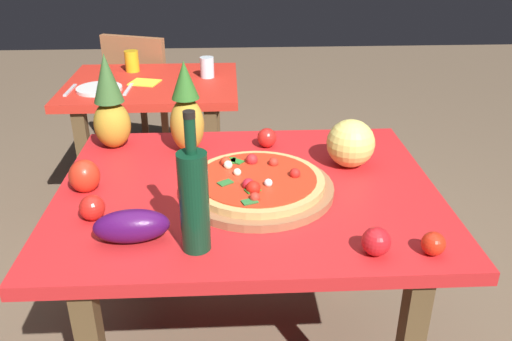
# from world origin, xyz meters

# --- Properties ---
(display_table) EXTENTS (1.19, 0.95, 0.72)m
(display_table) POSITION_xyz_m (0.00, 0.00, 0.64)
(display_table) COLOR brown
(display_table) RESTS_ON ground_plane
(background_table) EXTENTS (0.87, 0.71, 0.72)m
(background_table) POSITION_xyz_m (-0.45, 1.18, 0.60)
(background_table) COLOR brown
(background_table) RESTS_ON ground_plane
(dining_chair) EXTENTS (0.51, 0.51, 0.85)m
(dining_chair) POSITION_xyz_m (-0.58, 1.76, 0.48)
(dining_chair) COLOR #986140
(dining_chair) RESTS_ON ground_plane
(pizza_board) EXTENTS (0.48, 0.48, 0.02)m
(pizza_board) POSITION_xyz_m (0.03, -0.03, 0.73)
(pizza_board) COLOR #986140
(pizza_board) RESTS_ON display_table
(pizza) EXTENTS (0.42, 0.42, 0.06)m
(pizza) POSITION_xyz_m (0.03, -0.03, 0.76)
(pizza) COLOR tan
(pizza) RESTS_ON pizza_board
(wine_bottle) EXTENTS (0.08, 0.08, 0.38)m
(wine_bottle) POSITION_xyz_m (-0.14, -0.33, 0.87)
(wine_bottle) COLOR #0E3621
(wine_bottle) RESTS_ON display_table
(pineapple_left) EXTENTS (0.13, 0.13, 0.35)m
(pineapple_left) POSITION_xyz_m (-0.48, 0.35, 0.88)
(pineapple_left) COLOR #BB8C28
(pineapple_left) RESTS_ON display_table
(pineapple_right) EXTENTS (0.12, 0.12, 0.33)m
(pineapple_right) POSITION_xyz_m (-0.20, 0.30, 0.87)
(pineapple_right) COLOR gold
(pineapple_right) RESTS_ON display_table
(melon) EXTENTS (0.16, 0.16, 0.16)m
(melon) POSITION_xyz_m (0.36, 0.14, 0.80)
(melon) COLOR #E4D46A
(melon) RESTS_ON display_table
(bell_pepper) EXTENTS (0.10, 0.10, 0.11)m
(bell_pepper) POSITION_xyz_m (-0.51, 0.01, 0.77)
(bell_pepper) COLOR red
(bell_pepper) RESTS_ON display_table
(eggplant) EXTENTS (0.21, 0.11, 0.09)m
(eggplant) POSITION_xyz_m (-0.31, -0.29, 0.77)
(eggplant) COLOR #410E4D
(eggplant) RESTS_ON display_table
(tomato_near_board) EXTENTS (0.06, 0.06, 0.06)m
(tomato_near_board) POSITION_xyz_m (0.46, -0.39, 0.75)
(tomato_near_board) COLOR red
(tomato_near_board) RESTS_ON display_table
(tomato_at_corner) EXTENTS (0.07, 0.07, 0.07)m
(tomato_at_corner) POSITION_xyz_m (0.08, 0.32, 0.76)
(tomato_at_corner) COLOR red
(tomato_at_corner) RESTS_ON display_table
(tomato_beside_pepper) EXTENTS (0.07, 0.07, 0.07)m
(tomato_beside_pepper) POSITION_xyz_m (0.31, -0.38, 0.76)
(tomato_beside_pepper) COLOR red
(tomato_beside_pepper) RESTS_ON display_table
(tomato_by_bottle) EXTENTS (0.07, 0.07, 0.07)m
(tomato_by_bottle) POSITION_xyz_m (-0.44, -0.17, 0.76)
(tomato_by_bottle) COLOR red
(tomato_by_bottle) RESTS_ON display_table
(drinking_glass_juice) EXTENTS (0.08, 0.08, 0.11)m
(drinking_glass_juice) POSITION_xyz_m (-0.58, 1.38, 0.78)
(drinking_glass_juice) COLOR gold
(drinking_glass_juice) RESTS_ON background_table
(drinking_glass_water) EXTENTS (0.07, 0.07, 0.11)m
(drinking_glass_water) POSITION_xyz_m (-0.17, 1.24, 0.77)
(drinking_glass_water) COLOR silver
(drinking_glass_water) RESTS_ON background_table
(dinner_plate) EXTENTS (0.22, 0.22, 0.02)m
(dinner_plate) POSITION_xyz_m (-0.68, 1.04, 0.73)
(dinner_plate) COLOR white
(dinner_plate) RESTS_ON background_table
(fork_utensil) EXTENTS (0.02, 0.18, 0.01)m
(fork_utensil) POSITION_xyz_m (-0.82, 1.04, 0.73)
(fork_utensil) COLOR silver
(fork_utensil) RESTS_ON background_table
(knife_utensil) EXTENTS (0.02, 0.18, 0.01)m
(knife_utensil) POSITION_xyz_m (-0.54, 1.04, 0.73)
(knife_utensil) COLOR silver
(knife_utensil) RESTS_ON background_table
(napkin_folded) EXTENTS (0.17, 0.15, 0.01)m
(napkin_folded) POSITION_xyz_m (-0.48, 1.16, 0.72)
(napkin_folded) COLOR yellow
(napkin_folded) RESTS_ON background_table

